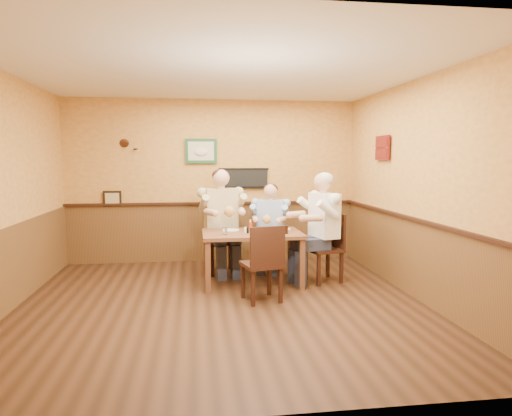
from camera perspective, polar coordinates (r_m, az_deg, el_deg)
The scene contains 17 objects.
room at distance 5.66m, azimuth -3.13°, elevation 5.14°, with size 5.02×5.03×2.81m.
dining_table at distance 6.50m, azimuth -0.50°, elevation -3.83°, with size 1.40×0.90×0.75m.
chair_back_left at distance 7.19m, azimuth -4.38°, elevation -4.07°, with size 0.47×0.47×1.02m, color #341A10, non-canonical shape.
chair_back_right at distance 7.38m, azimuth 1.85°, elevation -4.37°, with size 0.40×0.40×0.88m, color #341A10, non-canonical shape.
chair_right_end at distance 6.73m, azimuth 8.46°, elevation -4.93°, with size 0.46×0.46×1.00m, color #341A10, non-canonical shape.
chair_near_side at distance 5.77m, azimuth 0.69°, elevation -6.85°, with size 0.45×0.45×0.98m, color #341A10, non-canonical shape.
diner_tan_shirt at distance 7.15m, azimuth -4.40°, elevation -2.34°, with size 0.68×0.68×1.46m, color beige, non-canonical shape.
diner_blue_polo at distance 7.35m, azimuth 1.85°, elevation -2.93°, with size 0.58×0.58×1.25m, color #90ADD9, non-canonical shape.
diner_white_elder at distance 6.69m, azimuth 8.48°, elevation -3.13°, with size 0.66×0.66×1.43m, color white, non-canonical shape.
water_glass_left at distance 6.28m, azimuth -3.93°, elevation -2.86°, with size 0.07×0.07×0.11m, color white.
water_glass_mid at distance 6.14m, azimuth 2.10°, elevation -2.93°, with size 0.09×0.09×0.14m, color silver.
cola_tumbler at distance 6.37m, azimuth 3.66°, elevation -2.70°, with size 0.09×0.09×0.11m, color black.
hot_sauce_bottle at distance 6.51m, azimuth -0.70°, elevation -2.30°, with size 0.04×0.04×0.16m, color red.
salt_shaker at distance 6.43m, azimuth -1.35°, elevation -2.76°, with size 0.03×0.03×0.08m, color white.
pepper_shaker at distance 6.38m, azimuth -1.05°, elevation -2.83°, with size 0.03×0.03×0.08m, color black.
plate_far_left at distance 6.64m, azimuth -3.12°, elevation -2.76°, with size 0.23×0.23×0.02m, color silver.
plate_far_right at distance 6.72m, azimuth 3.36°, elevation -2.66°, with size 0.23×0.23×0.02m, color silver.
Camera 1 is at (-0.31, -5.47, 1.79)m, focal length 32.00 mm.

